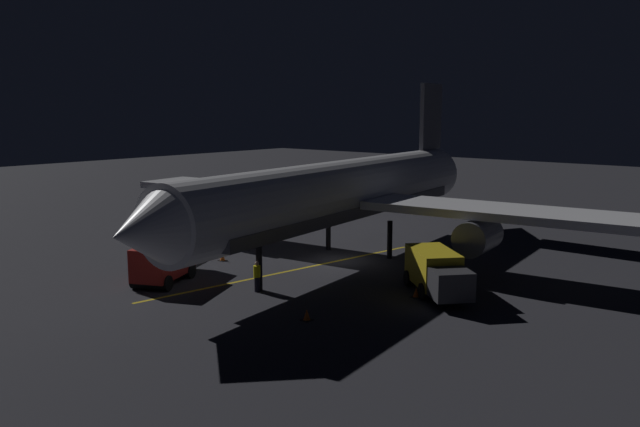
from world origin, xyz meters
TOP-DOWN VIEW (x-y plane):
  - ground_plane at (0.00, 0.00)m, footprint 180.00×180.00m
  - apron_guide_stripe at (0.68, 4.00)m, footprint 3.63×21.28m
  - airliner at (0.07, -0.61)m, footprint 37.35×38.57m
  - baggage_truck at (4.70, 10.49)m, footprint 4.37×6.29m
  - catering_truck at (-9.07, 2.83)m, footprint 5.70×5.35m
  - ground_crew_worker at (-1.07, 8.78)m, footprint 0.40×0.40m
  - traffic_cone_near_left at (4.94, 10.02)m, footprint 0.50×0.50m
  - traffic_cone_near_right at (-8.51, 4.00)m, footprint 0.50×0.50m
  - traffic_cone_under_wing at (6.08, 5.02)m, footprint 0.50×0.50m
  - traffic_cone_far at (-6.48, 10.74)m, footprint 0.50×0.50m

SIDE VIEW (x-z plane):
  - ground_plane at x=0.00m, z-range -0.20..0.00m
  - apron_guide_stripe at x=0.68m, z-range 0.00..0.01m
  - traffic_cone_near_left at x=4.94m, z-range -0.03..0.52m
  - traffic_cone_near_right at x=-8.51m, z-range -0.03..0.52m
  - traffic_cone_under_wing at x=6.08m, z-range -0.03..0.52m
  - traffic_cone_far at x=-6.48m, z-range -0.03..0.52m
  - ground_crew_worker at x=-1.07m, z-range 0.02..1.76m
  - baggage_truck at x=4.70m, z-range 0.05..2.39m
  - catering_truck at x=-9.07m, z-range 0.03..2.43m
  - airliner at x=0.07m, z-range -1.62..10.63m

